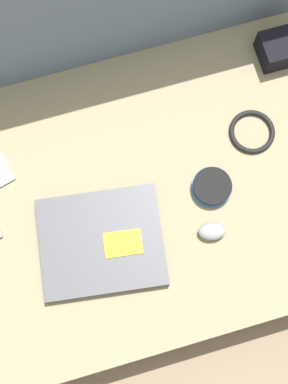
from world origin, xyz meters
name	(u,v)px	position (x,y,z in m)	size (l,w,h in m)	color
ground_plane	(144,207)	(0.00, 0.00, 0.00)	(8.00, 8.00, 0.00)	#7A6651
couch_seat	(144,201)	(0.00, 0.00, 0.08)	(1.11, 0.75, 0.16)	#847A5B
couch_backrest	(90,1)	(0.00, 0.48, 0.28)	(1.11, 0.20, 0.57)	slate
laptop	(101,242)	(-0.13, -0.09, 0.17)	(0.33, 0.29, 0.03)	#47474C
computer_mouse	(212,231)	(0.13, -0.14, 0.18)	(0.07, 0.06, 0.03)	gray
speaker_puck	(212,187)	(0.17, -0.03, 0.17)	(0.10, 0.10, 0.03)	#1E569E
camera_pouch	(283,48)	(0.45, 0.27, 0.19)	(0.12, 0.09, 0.07)	black
cable_coil	(252,132)	(0.31, 0.08, 0.17)	(0.12, 0.12, 0.01)	black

